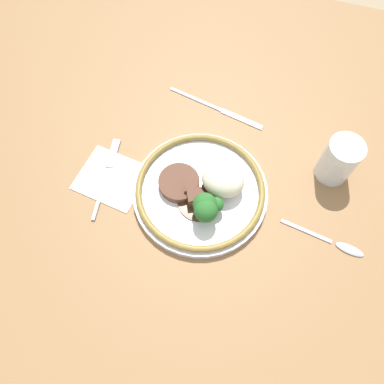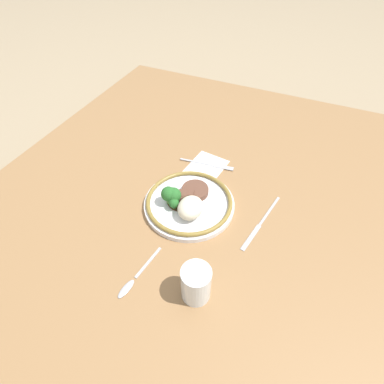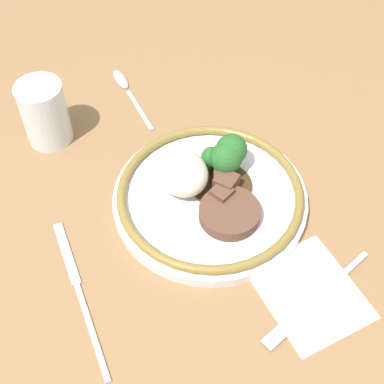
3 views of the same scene
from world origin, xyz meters
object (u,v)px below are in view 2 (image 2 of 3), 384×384
at_px(knife, 260,224).
at_px(spoon, 132,282).
at_px(plate, 188,202).
at_px(juice_glass, 196,285).
at_px(fork, 212,165).

bearing_deg(knife, spoon, -27.04).
distance_m(plate, juice_glass, 0.26).
distance_m(fork, spoon, 0.46).
bearing_deg(fork, spoon, -99.90).
distance_m(juice_glass, fork, 0.44).
bearing_deg(spoon, fork, -174.00).
height_order(plate, juice_glass, juice_glass).
height_order(juice_glass, spoon, juice_glass).
bearing_deg(juice_glass, fork, -163.33).
height_order(plate, knife, plate).
relative_size(plate, juice_glass, 2.72).
bearing_deg(plate, fork, -179.22).
relative_size(juice_glass, knife, 0.43).
bearing_deg(plate, spoon, -4.81).
bearing_deg(fork, knife, -46.80).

